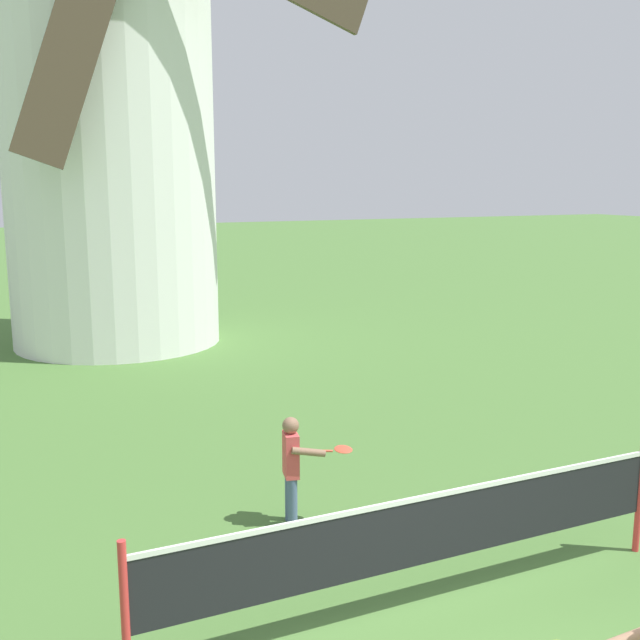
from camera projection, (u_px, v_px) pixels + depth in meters
windmill at (106, 59)px, 15.19m from camera, size 9.45×5.05×13.09m
tennis_net at (424, 531)px, 5.94m from camera, size 4.77×0.06×1.10m
player_far at (294, 463)px, 7.50m from camera, size 0.67×0.58×1.12m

